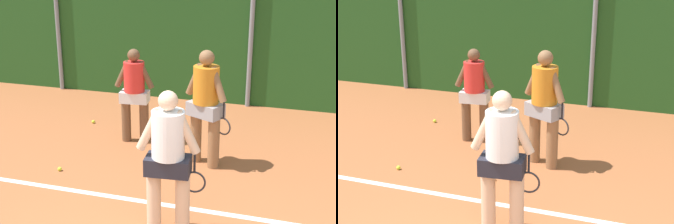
% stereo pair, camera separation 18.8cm
% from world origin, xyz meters
% --- Properties ---
extents(ground_plane, '(27.35, 27.35, 0.00)m').
position_xyz_m(ground_plane, '(0.00, 2.05, 0.00)').
color(ground_plane, '#A85B33').
extents(hedge_fence_backdrop, '(15.75, 0.25, 3.53)m').
position_xyz_m(hedge_fence_backdrop, '(0.00, 6.96, 1.76)').
color(hedge_fence_backdrop, '#23511E').
rests_on(hedge_fence_backdrop, ground_plane).
extents(fence_post_left, '(0.10, 0.10, 3.82)m').
position_xyz_m(fence_post_left, '(-4.54, 6.79, 1.91)').
color(fence_post_left, gray).
rests_on(fence_post_left, ground_plane).
extents(fence_post_center, '(0.10, 0.10, 3.82)m').
position_xyz_m(fence_post_center, '(0.00, 6.79, 1.91)').
color(fence_post_center, gray).
rests_on(fence_post_center, ground_plane).
extents(court_baseline_paint, '(11.51, 0.10, 0.01)m').
position_xyz_m(court_baseline_paint, '(0.00, 2.18, 0.00)').
color(court_baseline_paint, white).
rests_on(court_baseline_paint, ground_plane).
extents(player_foreground_near, '(0.83, 0.39, 1.83)m').
position_xyz_m(player_foreground_near, '(-0.23, 1.58, 1.03)').
color(player_foreground_near, beige).
rests_on(player_foreground_near, ground_plane).
extents(player_midcourt, '(0.80, 0.53, 1.88)m').
position_xyz_m(player_midcourt, '(-0.24, 3.63, 1.05)').
color(player_midcourt, '#8C603D').
rests_on(player_midcourt, ground_plane).
extents(player_backcourt_far, '(0.71, 0.36, 1.69)m').
position_xyz_m(player_backcourt_far, '(-1.65, 4.20, 0.95)').
color(player_backcourt_far, brown).
rests_on(player_backcourt_far, ground_plane).
extents(tennis_ball_0, '(0.07, 0.07, 0.07)m').
position_xyz_m(tennis_ball_0, '(-0.81, 2.82, 0.03)').
color(tennis_ball_0, '#CCDB33').
rests_on(tennis_ball_0, ground_plane).
extents(tennis_ball_2, '(0.07, 0.07, 0.07)m').
position_xyz_m(tennis_ball_2, '(-2.77, 4.81, 0.03)').
color(tennis_ball_2, '#CCDB33').
rests_on(tennis_ball_2, ground_plane).
extents(tennis_ball_7, '(0.07, 0.07, 0.07)m').
position_xyz_m(tennis_ball_7, '(-2.36, 2.70, 0.03)').
color(tennis_ball_7, '#CCDB33').
rests_on(tennis_ball_7, ground_plane).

